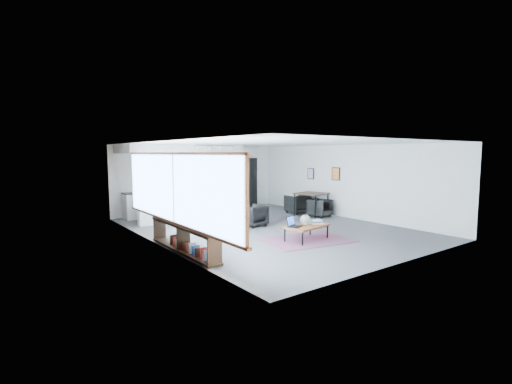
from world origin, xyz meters
TOP-DOWN VIEW (x-y plane):
  - room at (0.00, 0.00)m, footprint 7.02×9.02m
  - window at (-3.46, -0.90)m, footprint 0.10×5.95m
  - console at (-3.30, -1.05)m, footprint 0.35×3.00m
  - kitchenette at (-1.20, 3.71)m, footprint 4.20×1.96m
  - doorway at (2.30, 4.42)m, footprint 1.10×0.12m
  - track_light at (-0.59, 2.20)m, footprint 1.60×0.07m
  - wall_art_lower at (3.47, 0.40)m, footprint 0.03×0.38m
  - wall_art_upper at (3.47, 1.70)m, footprint 0.03×0.34m
  - kilim_rug at (-0.14, -1.83)m, footprint 2.47×1.88m
  - coffee_table at (-0.14, -1.83)m, footprint 1.33×0.87m
  - laptop at (-0.53, -1.72)m, footprint 0.45×0.41m
  - ceramic_pot at (-0.13, -1.77)m, footprint 0.28×0.28m
  - book_stack at (0.24, -1.80)m, footprint 0.40×0.36m
  - coaster at (-0.01, -2.09)m, footprint 0.12×0.12m
  - armchair_left at (-1.53, 0.66)m, footprint 0.87×0.83m
  - armchair_right at (-0.17, 0.57)m, footprint 0.82×0.78m
  - floor_lamp at (-1.03, 1.23)m, footprint 0.50×0.50m
  - dining_table at (2.76, 0.94)m, footprint 1.21×1.21m
  - dining_chair_near at (2.82, 0.55)m, footprint 0.68×0.65m
  - dining_chair_far at (2.69, 1.60)m, footprint 0.70×0.66m
  - microwave at (-0.09, 4.15)m, footprint 0.52×0.32m

SIDE VIEW (x-z plane):
  - kilim_rug at x=-0.14m, z-range 0.00..0.01m
  - dining_chair_near at x=2.82m, z-range 0.00..0.61m
  - console at x=-3.30m, z-range -0.07..0.73m
  - dining_chair_far at x=2.69m, z-range 0.00..0.68m
  - armchair_left at x=-1.53m, z-range 0.00..0.74m
  - coffee_table at x=-0.14m, z-range 0.17..0.57m
  - armchair_right at x=-0.17m, z-range 0.00..0.75m
  - coaster at x=-0.01m, z-range 0.40..0.41m
  - book_stack at x=0.24m, z-range 0.40..0.50m
  - laptop at x=-0.53m, z-range 0.35..0.61m
  - ceramic_pot at x=-0.13m, z-range 0.40..0.68m
  - dining_table at x=2.76m, z-range 0.35..1.19m
  - doorway at x=2.30m, z-range 0.00..2.15m
  - microwave at x=-0.09m, z-range 0.93..1.27m
  - room at x=0.00m, z-range -0.01..2.61m
  - kitchenette at x=-1.20m, z-range 0.08..2.68m
  - floor_lamp at x=-1.03m, z-range 0.60..2.23m
  - window at x=-3.46m, z-range 0.63..2.29m
  - wall_art_upper at x=3.47m, z-range 1.28..1.72m
  - wall_art_lower at x=3.47m, z-range 1.31..1.79m
  - track_light at x=-0.59m, z-range 2.45..2.60m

